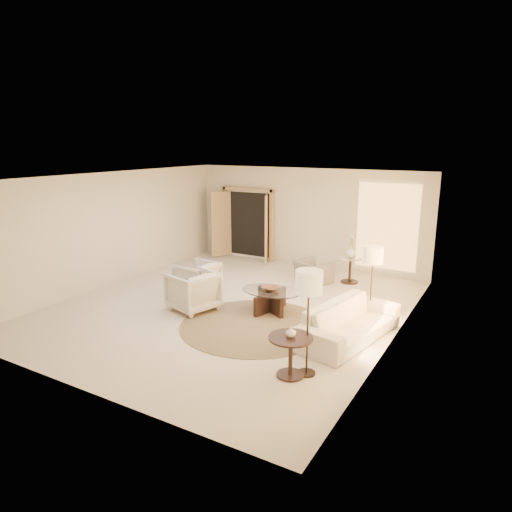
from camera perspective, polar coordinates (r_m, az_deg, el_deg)
The scene contains 18 objects.
room at distance 9.68m, azimuth -3.24°, elevation 1.50°, with size 7.04×8.04×2.83m.
windows_right at distance 8.47m, azimuth 17.14°, elevation -1.29°, with size 0.10×6.40×2.40m, color #FCBC64, non-canonical shape.
window_back_corner at distance 12.39m, azimuth 16.04°, elevation 3.52°, with size 1.70×0.10×2.40m, color #FCBC64, non-canonical shape.
curtains_right at distance 9.34m, azimuth 18.08°, elevation -0.26°, with size 0.06×5.20×2.60m, color tan, non-canonical shape.
french_doors at distance 13.91m, azimuth -1.20°, elevation 3.98°, with size 1.95×0.66×2.16m.
area_rug at distance 9.05m, azimuth -0.21°, elevation -8.65°, with size 2.92×2.92×0.01m, color #413322.
sofa at distance 8.51m, azimuth 11.64°, elevation -8.05°, with size 2.32×0.91×0.68m, color beige.
armchair_left at distance 10.74m, azimuth -7.40°, elevation -2.64°, with size 0.85×0.79×0.87m, color beige.
armchair_right at distance 9.81m, azimuth -7.86°, elevation -4.10°, with size 0.90×0.84×0.93m, color beige.
accent_chair at distance 11.73m, azimuth 7.21°, elevation -1.50°, with size 0.85×0.56×0.75m, color gray.
coffee_table at distance 9.66m, azimuth 1.80°, elevation -5.31°, with size 1.68×1.68×0.47m.
end_table at distance 7.08m, azimuth 4.35°, elevation -11.55°, with size 0.69×0.69×0.65m.
side_table at distance 11.85m, azimuth 11.68°, elevation -1.38°, with size 0.58×0.58×0.67m.
floor_lamp_near at distance 9.04m, azimuth 14.42°, elevation -0.29°, with size 0.38×0.38×1.56m.
floor_lamp_far at distance 6.80m, azimuth 6.62°, elevation -3.84°, with size 0.40×0.40×1.67m.
bowl at distance 9.59m, azimuth 1.81°, elevation -4.09°, with size 0.35×0.35×0.09m, color brown.
end_vase at distance 6.96m, azimuth 4.39°, elevation -9.47°, with size 0.16×0.16×0.16m, color white.
side_vase at distance 11.76m, azimuth 11.77°, elevation 0.49°, with size 0.26×0.26×0.28m, color white.
Camera 1 is at (5.18, -7.90, 3.50)m, focal length 32.00 mm.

